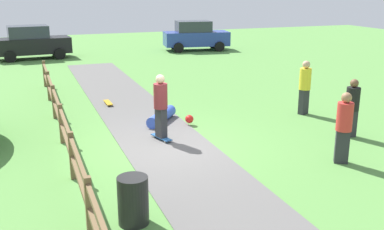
% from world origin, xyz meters
% --- Properties ---
extents(ground_plane, '(60.00, 60.00, 0.00)m').
position_xyz_m(ground_plane, '(0.00, 0.00, 0.00)').
color(ground_plane, '#568E42').
extents(asphalt_path, '(2.40, 28.00, 0.02)m').
position_xyz_m(asphalt_path, '(0.00, 0.00, 0.01)').
color(asphalt_path, '#605E5B').
rests_on(asphalt_path, ground_plane).
extents(wooden_fence, '(0.12, 18.12, 1.10)m').
position_xyz_m(wooden_fence, '(-2.60, 0.00, 0.67)').
color(wooden_fence, brown).
rests_on(wooden_fence, ground_plane).
extents(trash_bin, '(0.56, 0.56, 0.90)m').
position_xyz_m(trash_bin, '(-1.80, -3.69, 0.45)').
color(trash_bin, black).
rests_on(trash_bin, ground_plane).
extents(skater_riding, '(0.48, 0.82, 1.84)m').
position_xyz_m(skater_riding, '(0.00, 0.54, 1.05)').
color(skater_riding, '#265999').
rests_on(skater_riding, asphalt_path).
extents(skater_fallen, '(1.49, 1.47, 0.36)m').
position_xyz_m(skater_fallen, '(0.56, 2.12, 0.20)').
color(skater_fallen, blue).
rests_on(skater_fallen, asphalt_path).
extents(skateboard_loose, '(0.21, 0.80, 0.08)m').
position_xyz_m(skateboard_loose, '(-0.67, 4.96, 0.09)').
color(skateboard_loose, '#BF8C19').
rests_on(skateboard_loose, asphalt_path).
extents(bystander_black, '(0.39, 0.39, 1.67)m').
position_xyz_m(bystander_black, '(5.13, -1.03, 0.92)').
color(bystander_black, '#2D2D33').
rests_on(bystander_black, ground_plane).
extents(bystander_red, '(0.52, 0.52, 1.76)m').
position_xyz_m(bystander_red, '(3.62, -2.59, 0.97)').
color(bystander_red, '#2D2D33').
rests_on(bystander_red, ground_plane).
extents(bystander_yellow, '(0.49, 0.49, 1.80)m').
position_xyz_m(bystander_yellow, '(5.24, 1.47, 1.00)').
color(bystander_yellow, '#2D2D33').
rests_on(bystander_yellow, ground_plane).
extents(parked_car_blue, '(4.40, 2.46, 1.92)m').
position_xyz_m(parked_car_blue, '(7.39, 17.20, 0.96)').
color(parked_car_blue, '#283D99').
rests_on(parked_car_blue, ground_plane).
extents(parked_car_black, '(4.32, 2.25, 1.92)m').
position_xyz_m(parked_car_black, '(-2.82, 17.19, 0.96)').
color(parked_car_black, black).
rests_on(parked_car_black, ground_plane).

